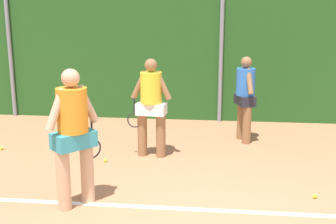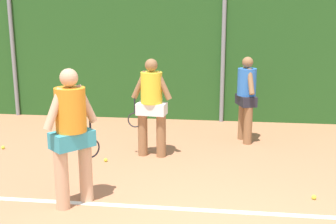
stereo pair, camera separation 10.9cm
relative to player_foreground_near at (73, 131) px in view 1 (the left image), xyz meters
The scene contains 11 objects.
ground_plane 2.34m from the player_foreground_near, 16.93° to the left, with size 28.19×28.19×0.00m, color #B2704C.
hedge_fence_backdrop 5.55m from the player_foreground_near, 68.86° to the left, with size 18.32×0.25×3.45m, color #23511E.
fence_post_left 6.00m from the player_foreground_near, 123.61° to the left, with size 0.10×0.10×3.54m, color gray.
fence_post_center 5.39m from the player_foreground_near, 68.18° to the left, with size 0.10×0.10×3.54m, color gray.
court_baseline_paint 2.25m from the player_foreground_near, ahead, with size 13.39×0.10×0.01m, color white.
player_foreground_near is the anchor object (origin of this frame).
player_midcourt 2.30m from the player_foreground_near, 71.86° to the left, with size 0.83×0.39×1.82m.
player_backcourt_far 4.16m from the player_foreground_near, 53.42° to the left, with size 0.44×0.71×1.76m.
tennis_ball_1 3.54m from the player_foreground_near, 10.00° to the left, with size 0.07×0.07×0.07m, color #CCDB33.
tennis_ball_2 3.32m from the player_foreground_near, 135.57° to the left, with size 0.07×0.07×0.07m, color #CCDB33.
tennis_ball_3 2.04m from the player_foreground_near, 91.73° to the left, with size 0.07×0.07×0.07m, color #CCDB33.
Camera 1 is at (-0.12, -4.01, 2.60)m, focal length 45.49 mm.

